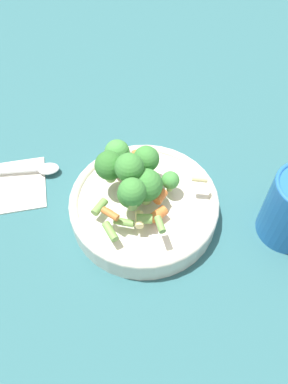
% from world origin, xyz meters
% --- Properties ---
extents(ground_plane, '(3.00, 3.00, 0.00)m').
position_xyz_m(ground_plane, '(0.00, 0.00, 0.00)').
color(ground_plane, '#2D6066').
extents(bowl, '(0.23, 0.23, 0.04)m').
position_xyz_m(bowl, '(0.00, 0.00, 0.02)').
color(bowl, silver).
rests_on(bowl, ground_plane).
extents(pasta_salad, '(0.17, 0.17, 0.08)m').
position_xyz_m(pasta_salad, '(-0.01, 0.01, 0.08)').
color(pasta_salad, '#8CB766').
rests_on(pasta_salad, bowl).
extents(spoon, '(0.19, 0.10, 0.01)m').
position_xyz_m(spoon, '(-0.14, 0.17, 0.01)').
color(spoon, silver).
rests_on(spoon, napkin).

